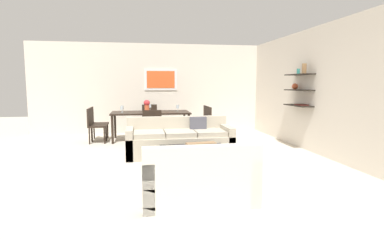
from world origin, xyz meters
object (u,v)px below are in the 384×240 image
candle_jar (212,145)px  dining_chair_foot (152,125)px  sofa_beige (179,141)px  wine_glass_right_far (178,107)px  loveseat_white (198,178)px  dining_table (151,114)px  dining_chair_left_far (96,121)px  dining_chair_right_far (202,119)px  decorative_bowl (200,147)px  dining_chair_right_near (205,121)px  wine_glass_left_far (122,108)px  wine_glass_left_near (122,108)px  apple_on_coffee_table (186,149)px  dining_chair_left_near (94,123)px  coffee_table (195,160)px  dining_chair_head (150,117)px  centerpiece_vase (147,105)px  wine_glass_head (150,106)px

candle_jar → dining_chair_foot: 2.34m
sofa_beige → wine_glass_right_far: (0.21, 2.00, 0.58)m
loveseat_white → dining_table: 4.51m
dining_chair_left_far → dining_chair_right_far: (2.86, 0.00, 0.00)m
decorative_bowl → dining_chair_right_near: dining_chair_right_near is taller
wine_glass_left_far → decorative_bowl: bearing=-66.4°
sofa_beige → wine_glass_left_near: size_ratio=13.14×
loveseat_white → wine_glass_left_far: bearing=104.4°
dining_chair_right_near → dining_chair_left_far: same height
decorative_bowl → apple_on_coffee_table: (-0.25, -0.09, -0.00)m
loveseat_white → dining_chair_left_near: bearing=113.8°
coffee_table → dining_chair_head: bearing=99.0°
apple_on_coffee_table → dining_table: 3.33m
dining_chair_left_far → dining_chair_foot: same height
dining_chair_right_near → wine_glass_left_near: 2.20m
sofa_beige → centerpiece_vase: (-0.63, 1.84, 0.64)m
dining_table → dining_chair_right_near: dining_chair_right_near is taller
apple_on_coffee_table → dining_chair_left_far: (-1.89, 3.50, 0.09)m
loveseat_white → dining_chair_left_far: bearing=111.8°
coffee_table → dining_chair_right_far: bearing=76.9°
dining_chair_head → apple_on_coffee_table: bearing=-83.7°
dining_chair_head → wine_glass_right_far: wine_glass_right_far is taller
dining_chair_foot → dining_chair_right_near: bearing=25.1°
dining_table → dining_chair_left_near: (-1.43, -0.22, -0.18)m
wine_glass_left_far → wine_glass_left_near: bearing=-90.0°
dining_chair_right_near → dining_chair_head: bearing=142.4°
candle_jar → dining_chair_right_far: (0.47, 3.24, 0.09)m
dining_chair_head → wine_glass_right_far: (0.74, -0.77, 0.36)m
wine_glass_right_far → wine_glass_head: (-0.74, 0.30, 0.01)m
dining_chair_right_near → decorative_bowl: bearing=-103.6°
dining_table → centerpiece_vase: size_ratio=6.33×
dining_chair_foot → loveseat_white: bearing=-83.0°
dining_chair_head → wine_glass_head: (-0.00, -0.47, 0.37)m
dining_chair_right_far → wine_glass_head: wine_glass_head is taller
apple_on_coffee_table → centerpiece_vase: bearing=99.7°
dining_chair_left_near → dining_table: bearing=8.6°
candle_jar → wine_glass_left_near: 3.40m
candle_jar → dining_table: bearing=107.6°
loveseat_white → dining_chair_head: bearing=94.7°
dining_chair_head → wine_glass_head: 0.60m
candle_jar → dining_chair_head: bearing=103.8°
apple_on_coffee_table → dining_table: dining_table is taller
loveseat_white → wine_glass_left_near: wine_glass_left_near is taller
loveseat_white → dining_chair_head: 5.38m
sofa_beige → wine_glass_left_near: (-1.27, 1.76, 0.58)m
wine_glass_left_near → wine_glass_left_far: (0.00, 0.24, -0.00)m
wine_glass_right_far → wine_glass_left_near: size_ratio=1.03×
dining_chair_left_near → apple_on_coffee_table: bearing=-58.4°
wine_glass_head → dining_chair_left_near: bearing=-156.0°
loveseat_white → wine_glass_right_far: size_ratio=8.24×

